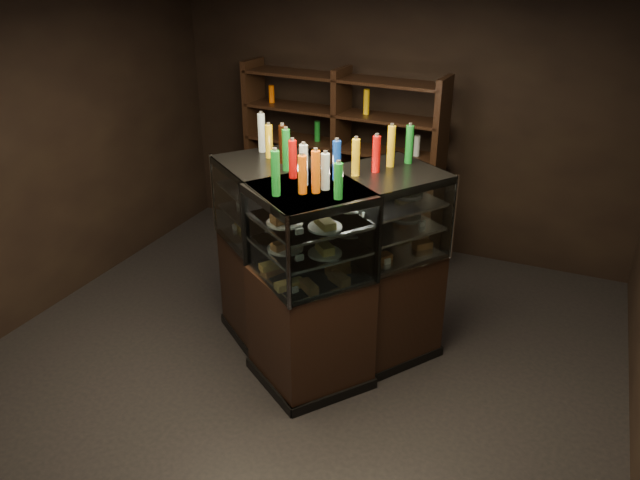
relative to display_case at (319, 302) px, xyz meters
The scene contains 7 objects.
ground 0.56m from the display_case, 142.98° to the right, with size 5.00×5.00×0.00m, color black.
room_shell 1.43m from the display_case, 142.98° to the right, with size 5.02×5.02×3.01m.
display_case is the anchor object (origin of this frame).
food_display 0.67m from the display_case, 81.09° to the right, with size 1.49×1.18×0.48m.
bottles_top 1.20m from the display_case, 98.91° to the left, with size 1.31×1.04×0.30m.
potted_conifer 0.82m from the display_case, 68.55° to the left, with size 0.33×0.33×0.70m.
back_shelving 2.04m from the display_case, 107.44° to the left, with size 2.20×0.57×2.00m.
Camera 1 is at (1.87, -3.79, 3.10)m, focal length 35.00 mm.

